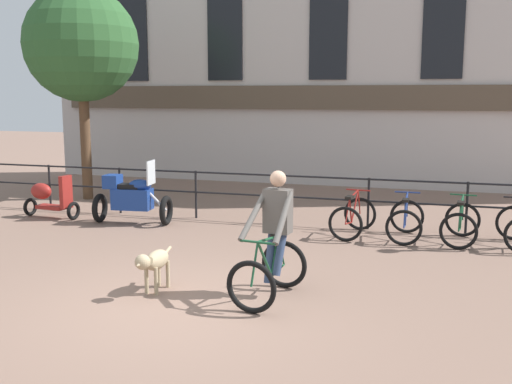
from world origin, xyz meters
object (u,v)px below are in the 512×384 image
parked_motorcycle (132,197)px  parked_bicycle_mid_right (461,224)px  parked_bicycle_near_lamp (353,217)px  parked_bicycle_mid_left (405,221)px  cyclist_with_bike (273,242)px  parked_scooter (49,197)px  dog (154,262)px

parked_motorcycle → parked_bicycle_mid_right: (6.57, 0.28, -0.20)m
parked_bicycle_near_lamp → parked_bicycle_mid_left: 0.98m
cyclist_with_bike → parked_bicycle_mid_left: bearing=75.8°
parked_bicycle_mid_left → parked_scooter: (-7.63, -0.26, 0.10)m
parked_motorcycle → parked_scooter: parked_motorcycle is taller
parked_bicycle_near_lamp → parked_scooter: size_ratio=0.90×
parked_motorcycle → parked_scooter: (-2.04, 0.03, -0.10)m
dog → parked_motorcycle: 4.59m
parked_bicycle_near_lamp → parked_scooter: 6.65m
parked_bicycle_mid_right → parked_scooter: parked_scooter is taller
parked_bicycle_mid_left → parked_motorcycle: bearing=2.9°
cyclist_with_bike → parked_bicycle_mid_right: bearing=64.3°
parked_motorcycle → dog: bearing=-154.1°
cyclist_with_bike → dog: size_ratio=1.78×
parked_motorcycle → parked_bicycle_mid_left: parked_motorcycle is taller
dog → parked_motorcycle: bearing=124.5°
parked_bicycle_mid_left → parked_scooter: size_ratio=0.85×
cyclist_with_bike → parked_bicycle_near_lamp: 3.91m
parked_motorcycle → parked_bicycle_mid_left: 5.60m
parked_bicycle_near_lamp → parked_bicycle_mid_left: same height
parked_bicycle_near_lamp → parked_bicycle_mid_right: bearing=-172.6°
parked_motorcycle → parked_scooter: bearing=82.9°
parked_bicycle_near_lamp → parked_scooter: (-6.64, -0.26, 0.10)m
cyclist_with_bike → parked_motorcycle: size_ratio=1.03×
parked_bicycle_near_lamp → parked_bicycle_mid_left: (0.98, -0.00, -0.00)m
parked_scooter → parked_bicycle_mid_right: bearing=-82.9°
cyclist_with_bike → parked_motorcycle: 5.41m
dog → parked_bicycle_mid_right: 5.85m
parked_bicycle_mid_left → parked_scooter: 7.63m
parked_bicycle_near_lamp → parked_scooter: parked_scooter is taller
cyclist_with_bike → parked_scooter: (-6.10, 3.59, -0.30)m
parked_scooter → parked_motorcycle: bearing=-85.3°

